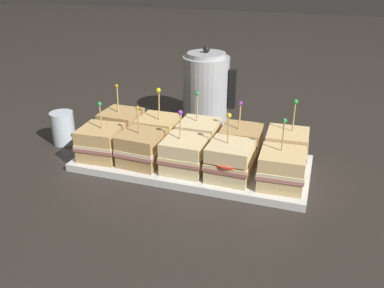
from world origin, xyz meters
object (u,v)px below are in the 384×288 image
Objects in this scene: sandwich_front_far_left at (101,142)px; sandwich_front_left at (142,148)px; sandwich_back_center at (198,136)px; sandwich_back_far_left at (122,126)px; sandwich_back_far_right at (287,148)px; serving_platter at (192,163)px; kettle_steel at (206,88)px; sandwich_back_left at (159,132)px; sandwich_front_far_right at (282,169)px; sandwich_front_center at (185,154)px; drinking_glass at (63,128)px; sandwich_back_right at (241,143)px; sandwich_front_right at (230,161)px.

sandwich_front_far_left is 0.11m from sandwich_front_left.
sandwich_back_far_left is at bearing -178.63° from sandwich_back_center.
sandwich_front_left is 0.34m from sandwich_back_far_right.
serving_platter is 2.42× the size of kettle_steel.
sandwich_back_left is (-0.11, 0.05, 0.05)m from serving_platter.
sandwich_front_far_right is 0.66× the size of kettle_steel.
sandwich_back_left reaches higher than sandwich_front_far_left.
sandwich_front_center reaches higher than drinking_glass.
sandwich_front_center is 0.63× the size of kettle_steel.
sandwich_back_left is 0.33m from sandwich_back_far_right.
sandwich_front_center is 0.95× the size of sandwich_back_center.
sandwich_front_far_right is 0.95× the size of sandwich_back_left.
sandwich_front_left and sandwich_front_center have the same top height.
serving_platter is 0.13m from sandwich_front_left.
sandwich_back_center is 0.11m from sandwich_back_right.
sandwich_front_far_right is 1.03× the size of sandwich_back_right.
sandwich_back_far_right is at bearing -0.48° from sandwich_back_right.
sandwich_back_far_left is 0.98× the size of sandwich_back_far_right.
sandwich_back_left reaches higher than sandwich_front_far_right.
sandwich_front_center is (0.11, -0.00, 0.00)m from sandwich_front_left.
sandwich_back_right is at bearing 179.52° from sandwich_back_far_right.
sandwich_back_right is (0.32, 0.00, -0.00)m from sandwich_back_far_left.
sandwich_front_center is 0.37m from kettle_steel.
sandwich_front_left is at bearing -90.18° from sandwich_back_left.
sandwich_front_far_left is 0.93× the size of sandwich_back_far_left.
sandwich_back_center is (-0.11, 0.11, -0.00)m from sandwich_front_right.
sandwich_back_center is 0.22m from sandwich_back_far_right.
sandwich_back_far_right is (0.22, -0.01, 0.00)m from sandwich_back_center.
sandwich_front_far_left is (-0.22, -0.05, 0.05)m from serving_platter.
sandwich_front_left and sandwich_back_right have the same top height.
drinking_glass is (-0.37, -0.04, -0.01)m from sandwich_back_center.
sandwich_back_center is 0.96× the size of sandwich_back_far_right.
sandwich_back_center reaches higher than sandwich_front_left.
sandwich_front_center is 0.11m from sandwich_back_center.
sandwich_back_far_left is 0.68× the size of kettle_steel.
drinking_glass is at bearing -173.53° from sandwich_back_left.
sandwich_back_far_left is 0.21m from sandwich_back_center.
sandwich_front_far_right is 1.70× the size of drinking_glass.
sandwich_back_center is 0.66× the size of kettle_steel.
sandwich_back_far_left is (-0.11, 0.10, 0.00)m from sandwich_front_left.
serving_platter is 0.33m from kettle_steel.
sandwich_back_far_left is 0.30m from kettle_steel.
sandwich_front_right reaches higher than drinking_glass.
serving_platter is at bearing 13.87° from sandwich_front_far_left.
kettle_steel reaches higher than drinking_glass.
serving_platter is at bearing -87.15° from sandwich_back_center.
sandwich_back_far_left is (-0.43, 0.10, 0.00)m from sandwich_front_far_right.
sandwich_back_right is (0.22, 0.10, 0.00)m from sandwich_front_left.
sandwich_back_far_left is at bearing 161.63° from sandwich_front_right.
sandwich_back_right is (0.00, 0.11, -0.00)m from sandwich_front_right.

